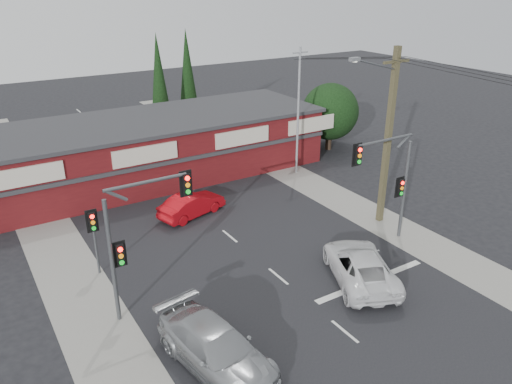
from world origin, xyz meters
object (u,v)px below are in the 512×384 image
white_suv (360,266)px  silver_suv (216,349)px  shop_building (140,149)px  red_sedan (192,205)px  utility_pole (387,133)px

white_suv → silver_suv: (-8.43, -1.56, 0.06)m
shop_building → red_sedan: bearing=-87.1°
white_suv → red_sedan: white_suv is taller
white_suv → silver_suv: silver_suv is taller
silver_suv → shop_building: 20.15m
red_sedan → utility_pole: 12.02m
silver_suv → utility_pole: (13.69, 5.63, 4.58)m
silver_suv → shop_building: shop_building is taller
white_suv → silver_suv: 8.58m
shop_building → white_suv: bearing=-77.2°
red_sedan → utility_pole: bearing=-142.2°
white_suv → red_sedan: size_ratio=1.29×
red_sedan → shop_building: (-0.38, 7.53, 1.43)m
silver_suv → utility_pole: utility_pole is taller
white_suv → red_sedan: (-3.72, 10.55, -0.06)m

